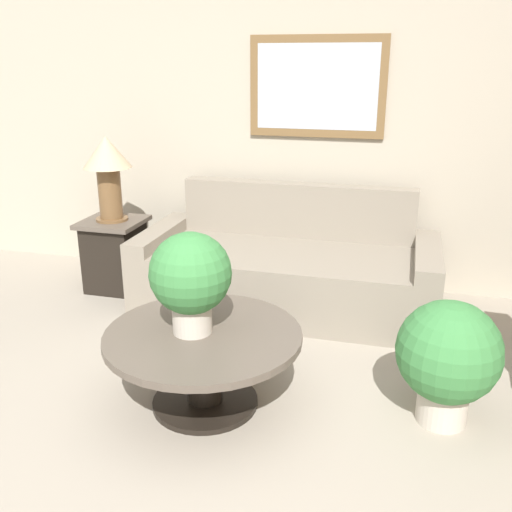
{
  "coord_description": "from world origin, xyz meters",
  "views": [
    {
      "loc": [
        0.6,
        -1.7,
        1.77
      ],
      "look_at": [
        -0.3,
        1.6,
        0.59
      ],
      "focal_mm": 40.0,
      "sensor_mm": 36.0,
      "label": 1
    }
  ],
  "objects_px": {
    "side_table": "(115,254)",
    "potted_plant_on_table": "(191,277)",
    "couch_main": "(287,269)",
    "coffee_table": "(204,352)",
    "potted_plant_floor": "(448,356)",
    "table_lamp": "(108,165)"
  },
  "relations": [
    {
      "from": "side_table",
      "to": "potted_plant_floor",
      "type": "height_order",
      "value": "potted_plant_floor"
    },
    {
      "from": "couch_main",
      "to": "side_table",
      "type": "height_order",
      "value": "couch_main"
    },
    {
      "from": "side_table",
      "to": "potted_plant_on_table",
      "type": "relative_size",
      "value": 1.08
    },
    {
      "from": "couch_main",
      "to": "table_lamp",
      "type": "bearing_deg",
      "value": -177.95
    },
    {
      "from": "couch_main",
      "to": "side_table",
      "type": "relative_size",
      "value": 3.79
    },
    {
      "from": "couch_main",
      "to": "potted_plant_on_table",
      "type": "xyz_separation_m",
      "value": [
        -0.2,
        -1.44,
        0.46
      ]
    },
    {
      "from": "potted_plant_floor",
      "to": "coffee_table",
      "type": "bearing_deg",
      "value": -171.56
    },
    {
      "from": "table_lamp",
      "to": "potted_plant_floor",
      "type": "height_order",
      "value": "table_lamp"
    },
    {
      "from": "coffee_table",
      "to": "potted_plant_floor",
      "type": "bearing_deg",
      "value": 8.44
    },
    {
      "from": "coffee_table",
      "to": "table_lamp",
      "type": "height_order",
      "value": "table_lamp"
    },
    {
      "from": "coffee_table",
      "to": "table_lamp",
      "type": "bearing_deg",
      "value": 132.42
    },
    {
      "from": "coffee_table",
      "to": "potted_plant_floor",
      "type": "xyz_separation_m",
      "value": [
        1.23,
        0.18,
        0.06
      ]
    },
    {
      "from": "coffee_table",
      "to": "side_table",
      "type": "distance_m",
      "value": 1.87
    },
    {
      "from": "couch_main",
      "to": "coffee_table",
      "type": "xyz_separation_m",
      "value": [
        -0.14,
        -1.43,
        0.03
      ]
    },
    {
      "from": "coffee_table",
      "to": "potted_plant_on_table",
      "type": "height_order",
      "value": "potted_plant_on_table"
    },
    {
      "from": "couch_main",
      "to": "side_table",
      "type": "xyz_separation_m",
      "value": [
        -1.4,
        -0.05,
        0.01
      ]
    },
    {
      "from": "couch_main",
      "to": "potted_plant_floor",
      "type": "bearing_deg",
      "value": -48.96
    },
    {
      "from": "side_table",
      "to": "potted_plant_floor",
      "type": "bearing_deg",
      "value": -25.72
    },
    {
      "from": "coffee_table",
      "to": "potted_plant_on_table",
      "type": "bearing_deg",
      "value": -175.67
    },
    {
      "from": "coffee_table",
      "to": "table_lamp",
      "type": "relative_size",
      "value": 1.58
    },
    {
      "from": "coffee_table",
      "to": "side_table",
      "type": "xyz_separation_m",
      "value": [
        -1.26,
        1.38,
        -0.02
      ]
    },
    {
      "from": "couch_main",
      "to": "potted_plant_floor",
      "type": "relative_size",
      "value": 3.31
    }
  ]
}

